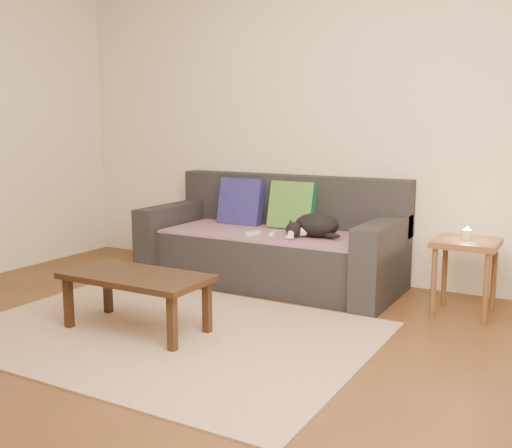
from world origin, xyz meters
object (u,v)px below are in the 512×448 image
sofa (273,246)px  wii_remote_a (253,233)px  cat (315,226)px  side_table (466,253)px  wii_remote_b (273,234)px  coffee_table (136,281)px

sofa → wii_remote_a: size_ratio=14.00×
cat → wii_remote_a: bearing=-170.8°
side_table → wii_remote_b: bearing=-176.0°
cat → coffee_table: (-0.61, -1.37, -0.20)m
cat → coffee_table: bearing=-124.0°
side_table → sofa: bearing=176.1°
sofa → cat: (0.42, -0.11, 0.22)m
wii_remote_a → sofa: bearing=2.1°
cat → side_table: bearing=-9.8°
sofa → wii_remote_a: bearing=-97.5°
sofa → coffee_table: size_ratio=2.24×
wii_remote_b → coffee_table: bearing=153.0°
sofa → wii_remote_a: sofa is taller
wii_remote_a → wii_remote_b: same height
wii_remote_a → side_table: bearing=-74.5°
sofa → cat: 0.49m
wii_remote_b → side_table: side_table is taller
cat → wii_remote_b: cat is taller
wii_remote_b → cat: bearing=-86.3°
wii_remote_a → coffee_table: bearing=-177.6°
wii_remote_b → side_table: bearing=-99.7°
wii_remote_a → side_table: 1.58m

